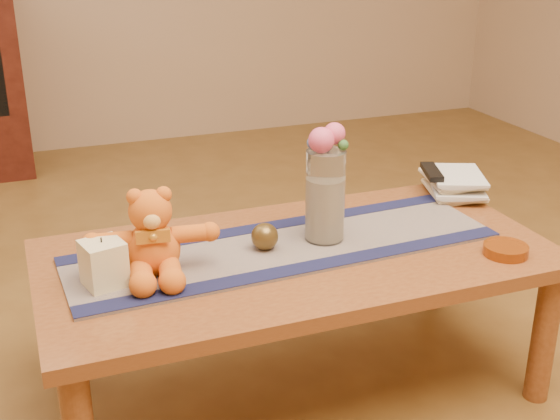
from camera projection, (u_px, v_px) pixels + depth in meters
name	position (u px, v px, depth m)	size (l,w,h in m)	color
floor	(296.00, 388.00, 2.17)	(5.50, 5.50, 0.00)	brown
coffee_table_top	(297.00, 258.00, 2.01)	(1.40, 0.70, 0.04)	brown
table_leg_fr	(544.00, 336.00, 2.05)	(0.07, 0.07, 0.41)	brown
table_leg_bl	(57.00, 321.00, 2.13)	(0.07, 0.07, 0.41)	brown
table_leg_br	(433.00, 254.00, 2.55)	(0.07, 0.07, 0.41)	brown
persian_runner	(285.00, 247.00, 2.02)	(1.20, 0.35, 0.01)	#191843
runner_border_near	(307.00, 267.00, 1.89)	(1.20, 0.06, 0.00)	#13163B
runner_border_far	(265.00, 227.00, 2.14)	(1.20, 0.06, 0.00)	#13163B
teddy_bear	(152.00, 233.00, 1.83)	(0.32, 0.26, 0.22)	orange
pillar_candle	(104.00, 263.00, 1.78)	(0.10, 0.10, 0.11)	beige
candle_wick	(101.00, 240.00, 1.76)	(0.00, 0.00, 0.01)	black
glass_vase	(325.00, 196.00, 2.01)	(0.11, 0.11, 0.26)	silver
potpourri_fill	(325.00, 209.00, 2.03)	(0.09, 0.09, 0.18)	beige
rose_left	(321.00, 140.00, 1.93)	(0.07, 0.07, 0.07)	#D84C76
rose_right	(334.00, 133.00, 1.96)	(0.06, 0.06, 0.06)	#D84C76
blue_flower_back	(325.00, 137.00, 1.99)	(0.04, 0.04, 0.04)	#49609F
blue_flower_side	(313.00, 143.00, 1.96)	(0.04, 0.04, 0.04)	#49609F
leaf_sprig	(343.00, 145.00, 1.95)	(0.03, 0.03, 0.03)	#33662D
bronze_ball	(265.00, 236.00, 1.98)	(0.07, 0.07, 0.07)	brown
book_bottom	(429.00, 192.00, 2.40)	(0.17, 0.22, 0.02)	beige
book_lower	(432.00, 187.00, 2.39)	(0.16, 0.22, 0.02)	beige
book_upper	(428.00, 181.00, 2.39)	(0.17, 0.22, 0.02)	beige
book_top	(432.00, 176.00, 2.38)	(0.16, 0.22, 0.02)	beige
tv_remote	(432.00, 172.00, 2.36)	(0.04, 0.16, 0.02)	black
amber_dish	(506.00, 250.00, 1.97)	(0.12, 0.12, 0.03)	#BF5914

